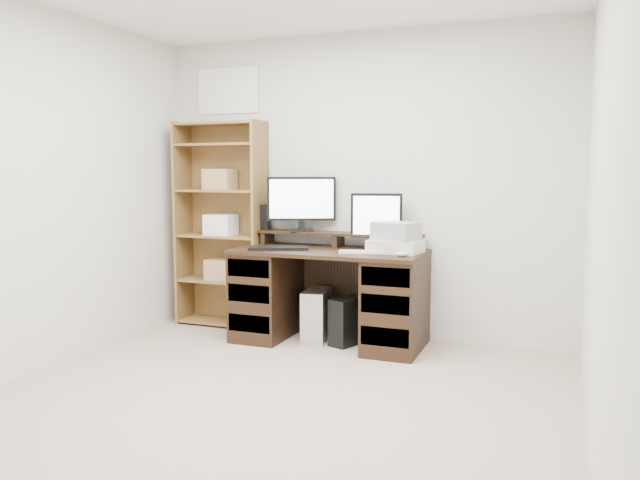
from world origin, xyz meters
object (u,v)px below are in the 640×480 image
Objects in this scene: monitor_small at (376,219)px; tower_silver at (317,314)px; tower_black at (351,320)px; monitor_wide at (301,201)px; bookshelf at (222,223)px; printer at (396,246)px; desk at (330,294)px.

monitor_small is 0.92m from tower_silver.
tower_black is at bearing -150.23° from monitor_small.
monitor_wide is at bearing -178.50° from tower_black.
bookshelf is (-0.77, 0.01, -0.21)m from monitor_wide.
tower_silver is at bearing -177.25° from monitor_small.
monitor_wide is 1.32× the size of tower_black.
printer is 1.64m from bookshelf.
printer is at bearing -6.57° from bookshelf.
printer is (0.85, -0.17, -0.33)m from monitor_wide.
monitor_wide is (-0.33, 0.20, 0.73)m from desk.
monitor_wide is 1.39× the size of printer.
tower_silver is at bearing -163.83° from tower_black.
printer reaches higher than desk.
bookshelf is at bearing 166.61° from monitor_small.
desk is 3.64× the size of tower_silver.
desk is at bearing -171.31° from printer.
printer is (0.53, 0.03, 0.41)m from desk.
tower_black is at bearing -14.10° from tower_silver.
tower_silver is 0.30m from tower_black.
bookshelf is at bearing 179.33° from printer.
monitor_wide reaches higher than tower_silver.
desk is 3.69× the size of tower_black.
tower_silver is at bearing -61.80° from monitor_wide.
bookshelf is at bearing 161.09° from tower_silver.
tower_black is at bearing -43.97° from monitor_wide.
bookshelf reaches higher than monitor_wide.
bookshelf is at bearing -167.51° from tower_black.
monitor_small is 0.83m from tower_black.
printer is 0.89m from tower_silver.
monitor_wide is 0.95m from tower_silver.
monitor_small is 0.31m from printer.
bookshelf reaches higher than printer.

